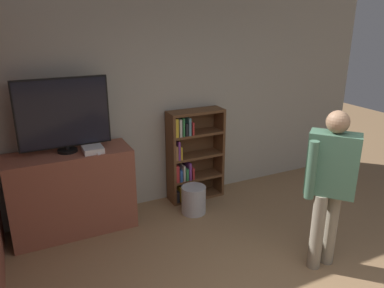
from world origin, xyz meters
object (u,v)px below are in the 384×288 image
at_px(person, 331,178).
at_px(bookshelf, 191,156).
at_px(waste_bin, 194,200).
at_px(television, 63,115).
at_px(game_console, 93,149).

bearing_deg(person, bookshelf, 155.41).
relative_size(bookshelf, person, 0.77).
height_order(bookshelf, waste_bin, bookshelf).
distance_m(television, waste_bin, 1.92).
relative_size(game_console, person, 0.14).
distance_m(game_console, bookshelf, 1.43).
height_order(person, waste_bin, person).
xyz_separation_m(game_console, bookshelf, (1.35, 0.27, -0.39)).
bearing_deg(waste_bin, television, 169.46).
bearing_deg(person, television, -170.35).
bearing_deg(game_console, waste_bin, -6.39).
distance_m(person, waste_bin, 1.87).
height_order(game_console, bookshelf, bookshelf).
bearing_deg(television, person, -40.15).
bearing_deg(bookshelf, person, -74.39).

